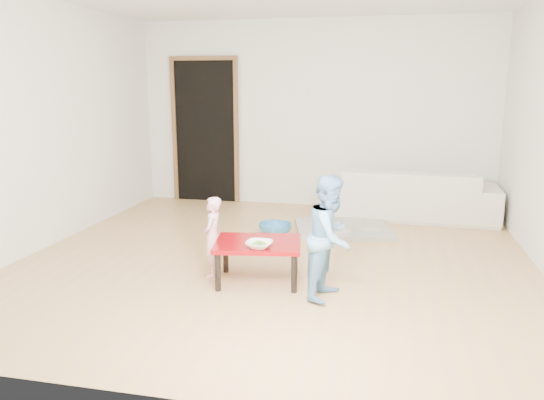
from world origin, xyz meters
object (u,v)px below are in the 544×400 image
(bowl, at_px, (259,245))
(sofa, at_px, (409,193))
(child_pink, at_px, (212,237))
(red_table, at_px, (258,262))
(child_blue, at_px, (331,237))
(basin, at_px, (275,229))

(bowl, bearing_deg, sofa, 65.48)
(child_pink, bearing_deg, sofa, 141.83)
(child_pink, bearing_deg, red_table, 77.29)
(bowl, relative_size, child_blue, 0.22)
(red_table, height_order, bowl, bowl)
(child_pink, bearing_deg, bowl, 60.37)
(sofa, distance_m, red_table, 3.03)
(child_blue, xyz_separation_m, basin, (-0.84, 1.74, -0.45))
(red_table, distance_m, child_blue, 0.76)
(sofa, bearing_deg, child_blue, 78.51)
(red_table, bearing_deg, child_blue, -16.30)
(sofa, xyz_separation_m, bowl, (-1.31, -2.87, 0.08))
(bowl, distance_m, child_pink, 0.55)
(child_pink, relative_size, child_blue, 0.72)
(bowl, bearing_deg, child_blue, -1.92)
(bowl, height_order, child_pink, child_pink)
(child_blue, bearing_deg, red_table, 88.56)
(red_table, xyz_separation_m, child_pink, (-0.44, 0.07, 0.18))
(bowl, distance_m, basin, 1.77)
(red_table, height_order, basin, red_table)
(red_table, bearing_deg, bowl, -72.64)
(red_table, bearing_deg, basin, 96.65)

